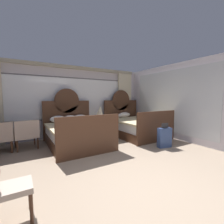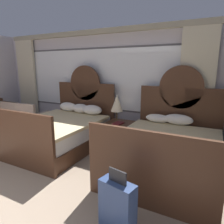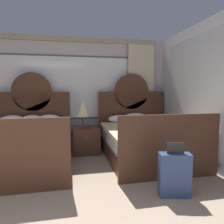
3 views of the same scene
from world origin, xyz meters
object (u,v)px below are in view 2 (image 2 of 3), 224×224
(bed_near_window, at_px, (61,130))
(armchair_by_window_left, at_px, (31,117))
(bed_near_mirror, at_px, (167,150))
(nightstand_between_beds, at_px, (120,135))
(armchair_by_window_right, at_px, (16,114))
(armchair_by_window_centre, at_px, (16,114))
(book_on_nightstand, at_px, (118,123))
(table_lamp_on_nightstand, at_px, (117,103))
(suitcase_on_floor, at_px, (117,206))

(bed_near_window, bearing_deg, armchair_by_window_left, 165.02)
(bed_near_mirror, height_order, nightstand_between_beds, bed_near_mirror)
(bed_near_window, xyz_separation_m, armchair_by_window_left, (-1.36, 0.36, 0.08))
(armchair_by_window_left, height_order, armchair_by_window_right, same)
(armchair_by_window_centre, bearing_deg, armchair_by_window_left, 0.03)
(book_on_nightstand, relative_size, armchair_by_window_centre, 0.30)
(armchair_by_window_right, bearing_deg, armchair_by_window_centre, -177.60)
(book_on_nightstand, relative_size, armchair_by_window_left, 0.30)
(table_lamp_on_nightstand, relative_size, armchair_by_window_right, 0.72)
(nightstand_between_beds, xyz_separation_m, book_on_nightstand, (0.02, -0.12, 0.30))
(armchair_by_window_left, height_order, suitcase_on_floor, armchair_by_window_left)
(bed_near_mirror, relative_size, table_lamp_on_nightstand, 3.50)
(bed_near_window, bearing_deg, nightstand_between_beds, 26.06)
(book_on_nightstand, relative_size, suitcase_on_floor, 0.35)
(armchair_by_window_centre, height_order, suitcase_on_floor, armchair_by_window_centre)
(nightstand_between_beds, distance_m, armchair_by_window_right, 3.19)
(bed_near_window, distance_m, armchair_by_window_right, 2.02)
(bed_near_window, xyz_separation_m, armchair_by_window_right, (-1.99, 0.36, 0.08))
(bed_near_window, distance_m, nightstand_between_beds, 1.33)
(book_on_nightstand, height_order, armchair_by_window_centre, armchair_by_window_centre)
(table_lamp_on_nightstand, relative_size, book_on_nightstand, 2.38)
(armchair_by_window_right, bearing_deg, suitcase_on_floor, -25.15)
(bed_near_mirror, bearing_deg, armchair_by_window_right, 175.07)
(book_on_nightstand, xyz_separation_m, armchair_by_window_right, (-3.20, -0.10, -0.12))
(nightstand_between_beds, xyz_separation_m, armchair_by_window_centre, (-3.18, -0.22, 0.18))
(nightstand_between_beds, distance_m, table_lamp_on_nightstand, 0.72)
(table_lamp_on_nightstand, bearing_deg, bed_near_mirror, -24.96)
(bed_near_mirror, xyz_separation_m, table_lamp_on_nightstand, (-1.25, 0.58, 0.63))
(table_lamp_on_nightstand, distance_m, armchair_by_window_centre, 3.17)
(table_lamp_on_nightstand, bearing_deg, bed_near_window, -153.11)
(nightstand_between_beds, relative_size, armchair_by_window_right, 0.71)
(bed_near_window, height_order, book_on_nightstand, bed_near_window)
(armchair_by_window_left, bearing_deg, suitcase_on_floor, -28.92)
(bed_near_window, height_order, armchair_by_window_right, bed_near_window)
(table_lamp_on_nightstand, height_order, armchair_by_window_left, table_lamp_on_nightstand)
(book_on_nightstand, bearing_deg, armchair_by_window_right, -178.19)
(bed_near_mirror, distance_m, nightstand_between_beds, 1.33)
(armchair_by_window_left, bearing_deg, nightstand_between_beds, 4.89)
(bed_near_mirror, height_order, armchair_by_window_centre, bed_near_mirror)
(armchair_by_window_left, relative_size, armchair_by_window_centre, 1.00)
(armchair_by_window_centre, distance_m, armchair_by_window_right, 0.00)
(armchair_by_window_right, distance_m, suitcase_on_floor, 4.63)
(bed_near_mirror, relative_size, book_on_nightstand, 8.32)
(nightstand_between_beds, distance_m, book_on_nightstand, 0.33)
(bed_near_window, xyz_separation_m, bed_near_mirror, (2.38, -0.01, -0.01))
(book_on_nightstand, bearing_deg, nightstand_between_beds, 98.95)
(table_lamp_on_nightstand, bearing_deg, nightstand_between_beds, 10.07)
(bed_near_mirror, relative_size, armchair_by_window_centre, 2.53)
(bed_near_window, height_order, bed_near_mirror, same)
(table_lamp_on_nightstand, height_order, suitcase_on_floor, table_lamp_on_nightstand)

